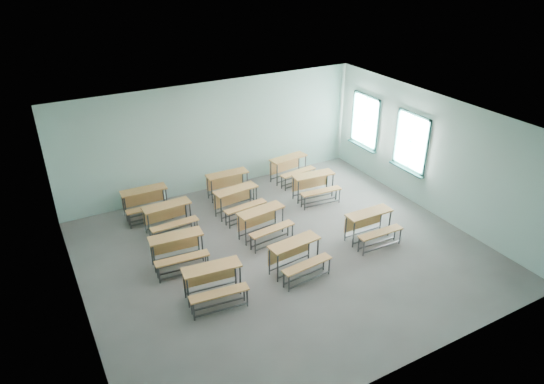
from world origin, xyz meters
The scene contains 12 objects.
room centered at (0.08, 0.03, 1.60)m, with size 9.04×8.04×3.24m.
desk_unit_r0c0 centered at (-2.09, -0.76, 0.50)m, with size 1.28×0.93×0.75m.
desk_unit_r0c1 centered at (-0.13, -0.78, 0.50)m, with size 1.27×0.91×0.75m.
desk_unit_r0c2 centered at (2.12, -0.55, 0.50)m, with size 1.21×0.82×0.75m.
desk_unit_r1c0 centered at (-2.34, 0.72, 0.50)m, with size 1.26×0.90×0.75m.
desk_unit_r1c1 centered at (-0.11, 0.83, 0.50)m, with size 1.28×0.93×0.75m.
desk_unit_r2c0 centered at (-2.07, 2.19, 0.50)m, with size 1.23×0.85×0.75m.
desk_unit_r2c1 centered at (-0.18, 2.15, 0.50)m, with size 1.27×0.92×0.75m.
desk_unit_r2c2 centered at (2.11, 1.92, 0.50)m, with size 1.26×0.91×0.75m.
desk_unit_r3c0 centered at (-2.34, 3.29, 0.50)m, with size 1.22×0.84×0.75m.
desk_unit_r3c1 centered at (0.01, 3.15, 0.50)m, with size 1.21×0.82×0.75m.
desk_unit_r3c2 centered at (2.13, 3.29, 0.50)m, with size 1.29×0.95×0.75m.
Camera 1 is at (-4.85, -8.23, 6.59)m, focal length 32.00 mm.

